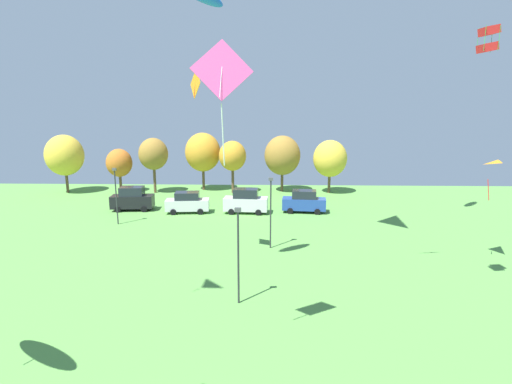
# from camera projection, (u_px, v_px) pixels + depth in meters

# --- Properties ---
(kite_flying_0) EXTENTS (0.98, 1.74, 1.96)m
(kite_flying_0) POSITION_uv_depth(u_px,v_px,m) (195.00, 84.00, 26.39)
(kite_flying_0) COLOR orange
(kite_flying_6) EXTENTS (2.43, 0.90, 4.90)m
(kite_flying_6) POSITION_uv_depth(u_px,v_px,m) (222.00, 74.00, 15.29)
(kite_flying_6) COLOR #E54C93
(kite_flying_7) EXTENTS (0.88, 0.83, 1.34)m
(kite_flying_7) POSITION_uv_depth(u_px,v_px,m) (488.00, 39.00, 19.94)
(kite_flying_7) COLOR red
(kite_flying_10) EXTENTS (1.52, 1.79, 2.14)m
(kite_flying_10) POSITION_uv_depth(u_px,v_px,m) (483.00, 173.00, 27.92)
(kite_flying_10) COLOR orange
(parked_car_leftmost) EXTENTS (4.68, 2.35, 2.64)m
(parked_car_leftmost) POSITION_uv_depth(u_px,v_px,m) (132.00, 199.00, 44.07)
(parked_car_leftmost) COLOR black
(parked_car_leftmost) RESTS_ON ground
(parked_car_second_from_left) EXTENTS (4.75, 2.26, 2.29)m
(parked_car_second_from_left) POSITION_uv_depth(u_px,v_px,m) (187.00, 203.00, 42.99)
(parked_car_second_from_left) COLOR silver
(parked_car_second_from_left) RESTS_ON ground
(parked_car_third_from_left) EXTENTS (4.78, 2.21, 2.67)m
(parked_car_third_from_left) POSITION_uv_depth(u_px,v_px,m) (246.00, 201.00, 42.84)
(parked_car_third_from_left) COLOR silver
(parked_car_third_from_left) RESTS_ON ground
(parked_car_rightmost_in_row) EXTENTS (4.80, 2.31, 2.43)m
(parked_car_rightmost_in_row) POSITION_uv_depth(u_px,v_px,m) (304.00, 202.00, 43.19)
(parked_car_rightmost_in_row) COLOR #234299
(parked_car_rightmost_in_row) RESTS_ON ground
(light_post_0) EXTENTS (0.36, 0.20, 5.52)m
(light_post_0) POSITION_uv_depth(u_px,v_px,m) (116.00, 193.00, 38.26)
(light_post_0) COLOR #2D2D33
(light_post_0) RESTS_ON ground
(light_post_1) EXTENTS (0.36, 0.20, 5.65)m
(light_post_1) POSITION_uv_depth(u_px,v_px,m) (238.00, 250.00, 22.35)
(light_post_1) COLOR #2D2D33
(light_post_1) RESTS_ON ground
(light_post_2) EXTENTS (0.36, 0.20, 5.76)m
(light_post_2) POSITION_uv_depth(u_px,v_px,m) (271.00, 209.00, 31.52)
(light_post_2) COLOR #2D2D33
(light_post_2) RESTS_ON ground
(treeline_tree_0) EXTENTS (4.92, 4.92, 7.75)m
(treeline_tree_0) POSITION_uv_depth(u_px,v_px,m) (64.00, 155.00, 52.83)
(treeline_tree_0) COLOR brown
(treeline_tree_0) RESTS_ON ground
(treeline_tree_1) EXTENTS (3.42, 3.42, 5.88)m
(treeline_tree_1) POSITION_uv_depth(u_px,v_px,m) (119.00, 163.00, 53.32)
(treeline_tree_1) COLOR brown
(treeline_tree_1) RESTS_ON ground
(treeline_tree_2) EXTENTS (3.85, 3.85, 7.34)m
(treeline_tree_2) POSITION_uv_depth(u_px,v_px,m) (153.00, 154.00, 52.75)
(treeline_tree_2) COLOR brown
(treeline_tree_2) RESTS_ON ground
(treeline_tree_3) EXTENTS (4.82, 4.82, 7.91)m
(treeline_tree_3) POSITION_uv_depth(u_px,v_px,m) (203.00, 152.00, 54.65)
(treeline_tree_3) COLOR brown
(treeline_tree_3) RESTS_ON ground
(treeline_tree_4) EXTENTS (3.61, 3.61, 6.97)m
(treeline_tree_4) POSITION_uv_depth(u_px,v_px,m) (233.00, 156.00, 52.72)
(treeline_tree_4) COLOR brown
(treeline_tree_4) RESTS_ON ground
(treeline_tree_5) EXTENTS (4.83, 4.83, 7.60)m
(treeline_tree_5) POSITION_uv_depth(u_px,v_px,m) (282.00, 155.00, 53.63)
(treeline_tree_5) COLOR brown
(treeline_tree_5) RESTS_ON ground
(treeline_tree_6) EXTENTS (4.44, 4.44, 7.07)m
(treeline_tree_6) POSITION_uv_depth(u_px,v_px,m) (330.00, 159.00, 52.73)
(treeline_tree_6) COLOR brown
(treeline_tree_6) RESTS_ON ground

